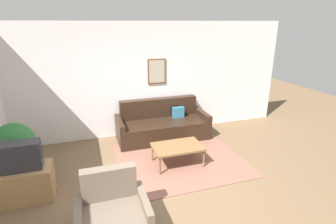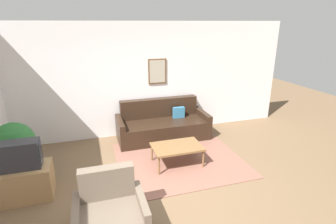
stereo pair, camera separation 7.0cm
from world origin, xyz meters
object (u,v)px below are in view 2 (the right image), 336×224
at_px(couch, 163,125).
at_px(potted_plant_tall, 14,144).
at_px(coffee_table, 177,147).
at_px(tv, 21,155).
at_px(armchair, 111,216).

relative_size(couch, potted_plant_tall, 1.95).
bearing_deg(coffee_table, tv, -174.20).
xyz_separation_m(couch, potted_plant_tall, (-2.91, -1.07, 0.42)).
bearing_deg(couch, armchair, -118.59).
distance_m(armchair, potted_plant_tall, 2.24).
bearing_deg(coffee_table, couch, 86.28).
relative_size(coffee_table, armchair, 1.06).
bearing_deg(couch, tv, -149.72).
xyz_separation_m(couch, tv, (-2.71, -1.58, 0.44)).
bearing_deg(armchair, coffee_table, 59.42).
height_order(couch, potted_plant_tall, potted_plant_tall).
xyz_separation_m(couch, armchair, (-1.50, -2.76, -0.03)).
bearing_deg(coffee_table, potted_plant_tall, 175.07).
distance_m(tv, armchair, 1.75).
distance_m(coffee_table, armchair, 2.03).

